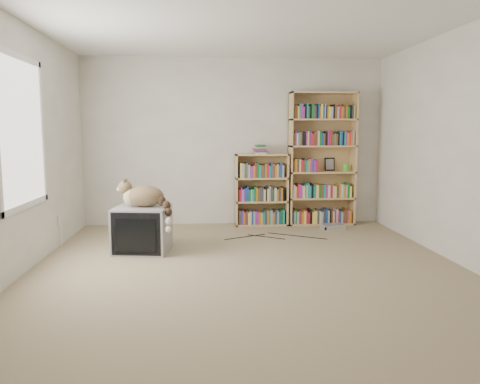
{
  "coord_description": "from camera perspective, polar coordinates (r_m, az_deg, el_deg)",
  "views": [
    {
      "loc": [
        -0.44,
        -4.6,
        1.4
      ],
      "look_at": [
        -0.02,
        1.0,
        0.68
      ],
      "focal_mm": 35.0,
      "sensor_mm": 36.0,
      "label": 1
    }
  ],
  "objects": [
    {
      "name": "floor",
      "position": [
        4.83,
        1.13,
        -9.55
      ],
      "size": [
        4.5,
        5.0,
        0.01
      ],
      "primitive_type": "cube",
      "color": "gray",
      "rests_on": "ground"
    },
    {
      "name": "wall_back",
      "position": [
        7.12,
        -0.77,
        6.11
      ],
      "size": [
        4.5,
        0.02,
        2.5
      ],
      "primitive_type": "cube",
      "color": "silver",
      "rests_on": "floor"
    },
    {
      "name": "wall_front",
      "position": [
        2.15,
        7.59,
        3.19
      ],
      "size": [
        4.5,
        0.02,
        2.5
      ],
      "primitive_type": "cube",
      "color": "silver",
      "rests_on": "floor"
    },
    {
      "name": "wall_left",
      "position": [
        4.94,
        -25.86,
        4.83
      ],
      "size": [
        0.02,
        5.0,
        2.5
      ],
      "primitive_type": "cube",
      "color": "silver",
      "rests_on": "floor"
    },
    {
      "name": "wall_right",
      "position": [
        5.33,
        26.1,
        4.95
      ],
      "size": [
        0.02,
        5.0,
        2.5
      ],
      "primitive_type": "cube",
      "color": "silver",
      "rests_on": "floor"
    },
    {
      "name": "ceiling",
      "position": [
        4.75,
        1.22,
        20.69
      ],
      "size": [
        4.5,
        5.0,
        0.02
      ],
      "primitive_type": "cube",
      "color": "white",
      "rests_on": "wall_back"
    },
    {
      "name": "window",
      "position": [
        5.12,
        -25.01,
        6.62
      ],
      "size": [
        0.02,
        1.22,
        1.52
      ],
      "primitive_type": "cube",
      "color": "white",
      "rests_on": "wall_left"
    },
    {
      "name": "crt_tv",
      "position": [
        5.64,
        -11.81,
        -4.47
      ],
      "size": [
        0.68,
        0.63,
        0.53
      ],
      "rotation": [
        0.0,
        0.0,
        -0.13
      ],
      "color": "#949597",
      "rests_on": "floor"
    },
    {
      "name": "cat",
      "position": [
        5.53,
        -11.19,
        -0.88
      ],
      "size": [
        0.67,
        0.52,
        0.55
      ],
      "rotation": [
        0.0,
        0.0,
        -0.05
      ],
      "color": "#3D2619",
      "rests_on": "crt_tv"
    },
    {
      "name": "bookcase_tall",
      "position": [
        7.2,
        9.93,
        3.53
      ],
      "size": [
        0.99,
        0.3,
        1.99
      ],
      "color": "tan",
      "rests_on": "floor"
    },
    {
      "name": "bookcase_short",
      "position": [
        7.07,
        2.61,
        -0.02
      ],
      "size": [
        0.78,
        0.3,
        1.08
      ],
      "color": "tan",
      "rests_on": "floor"
    },
    {
      "name": "book_stack",
      "position": [
        6.97,
        2.42,
        5.22
      ],
      "size": [
        0.19,
        0.25,
        0.13
      ],
      "primitive_type": "cube",
      "color": "red",
      "rests_on": "bookcase_short"
    },
    {
      "name": "green_mug",
      "position": [
        7.28,
        12.75,
        2.91
      ],
      "size": [
        0.1,
        0.1,
        0.11
      ],
      "primitive_type": "cylinder",
      "color": "#5ABC35",
      "rests_on": "bookcase_tall"
    },
    {
      "name": "framed_print",
      "position": [
        7.31,
        10.86,
        3.35
      ],
      "size": [
        0.15,
        0.05,
        0.2
      ],
      "primitive_type": "cube",
      "rotation": [
        -0.17,
        0.0,
        0.0
      ],
      "color": "black",
      "rests_on": "bookcase_tall"
    },
    {
      "name": "dvd_player",
      "position": [
        6.94,
        11.24,
        -4.17
      ],
      "size": [
        0.35,
        0.29,
        0.07
      ],
      "primitive_type": "cube",
      "rotation": [
        0.0,
        0.0,
        0.25
      ],
      "color": "#BBBBC0",
      "rests_on": "floor"
    },
    {
      "name": "wall_outlet",
      "position": [
        6.18,
        -21.18,
        -3.26
      ],
      "size": [
        0.01,
        0.08,
        0.13
      ],
      "primitive_type": "cube",
      "color": "silver",
      "rests_on": "wall_left"
    },
    {
      "name": "floor_cables",
      "position": [
        6.48,
        2.79,
        -5.14
      ],
      "size": [
        1.2,
        0.7,
        0.01
      ],
      "primitive_type": null,
      "color": "black",
      "rests_on": "floor"
    }
  ]
}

